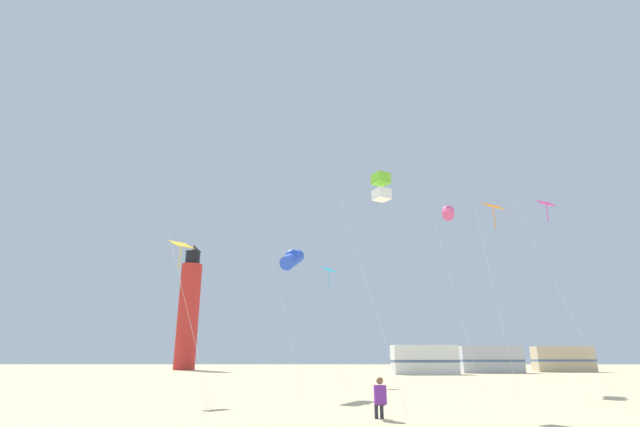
# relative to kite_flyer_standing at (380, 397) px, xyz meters

# --- Properties ---
(kite_flyer_standing) EXTENTS (0.35, 0.51, 1.16)m
(kite_flyer_standing) POSITION_rel_kite_flyer_standing_xyz_m (0.00, 0.00, 0.00)
(kite_flyer_standing) COLOR #722D99
(kite_flyer_standing) RESTS_ON ground
(kite_tube_rainbow) EXTENTS (1.85, 2.59, 11.06)m
(kite_tube_rainbow) POSITION_rel_kite_flyer_standing_xyz_m (6.20, 13.69, 9.74)
(kite_tube_rainbow) COLOR silver
(kite_tube_rainbow) RESTS_ON ground
(kite_diamond_gold) EXTENTS (2.38, 2.38, 6.93)m
(kite_diamond_gold) POSITION_rel_kite_flyer_standing_xyz_m (-8.25, 6.61, 5.88)
(kite_diamond_gold) COLOR silver
(kite_diamond_gold) RESTS_ON ground
(kite_box_lime) EXTENTS (2.30, 2.30, 9.05)m
(kite_box_lime) POSITION_rel_kite_flyer_standing_xyz_m (0.77, 3.73, 7.84)
(kite_box_lime) COLOR silver
(kite_box_lime) RESTS_ON ground
(kite_diamond_orange) EXTENTS (1.49, 1.49, 9.14)m
(kite_diamond_orange) POSITION_rel_kite_flyer_standing_xyz_m (6.83, 7.84, 7.97)
(kite_diamond_orange) COLOR silver
(kite_diamond_orange) RESTS_ON ground
(kite_diamond_cyan) EXTENTS (3.22, 2.80, 7.62)m
(kite_diamond_cyan) POSITION_rel_kite_flyer_standing_xyz_m (-1.33, 17.17, 6.52)
(kite_diamond_cyan) COLOR silver
(kite_diamond_cyan) RESTS_ON ground
(kite_tube_blue) EXTENTS (1.67, 2.58, 7.20)m
(kite_tube_blue) POSITION_rel_kite_flyer_standing_xyz_m (-3.25, 8.95, 5.89)
(kite_tube_blue) COLOR silver
(kite_tube_blue) RESTS_ON ground
(kite_diamond_magenta) EXTENTS (3.05, 2.95, 10.92)m
(kite_diamond_magenta) POSITION_rel_kite_flyer_standing_xyz_m (11.94, 12.75, 9.61)
(kite_diamond_magenta) COLOR silver
(kite_diamond_magenta) RESTS_ON ground
(lighthouse_distant) EXTENTS (2.80, 2.80, 16.80)m
(lighthouse_distant) POSITION_rel_kite_flyer_standing_xyz_m (-20.15, 49.66, 7.22)
(lighthouse_distant) COLOR red
(lighthouse_distant) RESTS_ON ground
(rv_van_white) EXTENTS (6.57, 2.73, 2.80)m
(rv_van_white) POSITION_rel_kite_flyer_standing_xyz_m (8.31, 34.47, 0.78)
(rv_van_white) COLOR white
(rv_van_white) RESTS_ON ground
(rv_van_silver) EXTENTS (6.57, 2.73, 2.80)m
(rv_van_silver) POSITION_rel_kite_flyer_standing_xyz_m (16.33, 38.56, 0.78)
(rv_van_silver) COLOR #B7BABF
(rv_van_silver) RESTS_ON ground
(rv_van_tan) EXTENTS (6.55, 2.67, 2.80)m
(rv_van_tan) POSITION_rel_kite_flyer_standing_xyz_m (25.78, 42.07, 0.78)
(rv_van_tan) COLOR #C6B28C
(rv_van_tan) RESTS_ON ground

